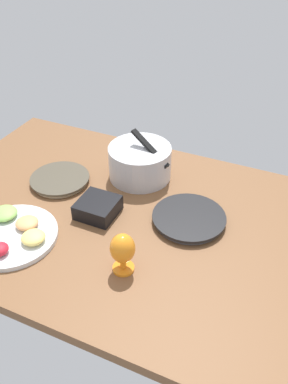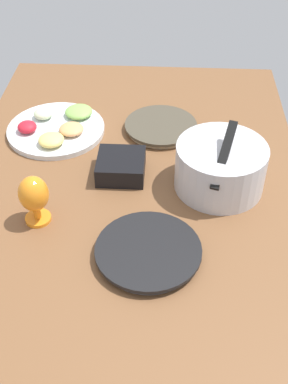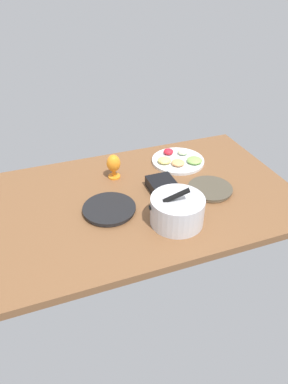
{
  "view_description": "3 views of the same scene",
  "coord_description": "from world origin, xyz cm",
  "px_view_note": "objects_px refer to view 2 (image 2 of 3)",
  "views": [
    {
      "loc": [
        55.09,
        -103.18,
        99.5
      ],
      "look_at": [
        4.28,
        9.15,
        6.04
      ],
      "focal_mm": 38.17,
      "sensor_mm": 36.0,
      "label": 1
    },
    {
      "loc": [
        108.1,
        10.44,
        95.17
      ],
      "look_at": [
        5.78,
        4.73,
        6.04
      ],
      "focal_mm": 46.54,
      "sensor_mm": 36.0,
      "label": 2
    },
    {
      "loc": [
        55.28,
        144.58,
        109.54
      ],
      "look_at": [
        3.88,
        4.76,
        6.04
      ],
      "focal_mm": 32.62,
      "sensor_mm": 36.0,
      "label": 3
    }
  ],
  "objects_px": {
    "fruit_platter": "(57,128)",
    "hurricane_glass_orange": "(34,196)",
    "square_bowl_black": "(121,165)",
    "dinner_plate_right": "(148,252)",
    "dinner_plate_left": "(161,127)",
    "mixing_bowl": "(220,166)"
  },
  "relations": [
    {
      "from": "fruit_platter",
      "to": "hurricane_glass_orange",
      "type": "xyz_separation_m",
      "value": [
        0.42,
        0.03,
        0.07
      ]
    },
    {
      "from": "dinner_plate_right",
      "to": "mixing_bowl",
      "type": "xyz_separation_m",
      "value": [
        -0.29,
        0.19,
        0.06
      ]
    },
    {
      "from": "fruit_platter",
      "to": "hurricane_glass_orange",
      "type": "distance_m",
      "value": 0.43
    },
    {
      "from": "mixing_bowl",
      "to": "dinner_plate_left",
      "type": "bearing_deg",
      "value": -147.96
    },
    {
      "from": "mixing_bowl",
      "to": "hurricane_glass_orange",
      "type": "distance_m",
      "value": 0.53
    },
    {
      "from": "dinner_plate_left",
      "to": "hurricane_glass_orange",
      "type": "xyz_separation_m",
      "value": [
        0.46,
        -0.32,
        0.07
      ]
    },
    {
      "from": "dinner_plate_left",
      "to": "square_bowl_black",
      "type": "bearing_deg",
      "value": -24.68
    },
    {
      "from": "dinner_plate_left",
      "to": "fruit_platter",
      "type": "bearing_deg",
      "value": -84.8
    },
    {
      "from": "dinner_plate_left",
      "to": "fruit_platter",
      "type": "distance_m",
      "value": 0.35
    },
    {
      "from": "mixing_bowl",
      "to": "square_bowl_black",
      "type": "height_order",
      "value": "mixing_bowl"
    },
    {
      "from": "dinner_plate_right",
      "to": "square_bowl_black",
      "type": "xyz_separation_m",
      "value": [
        -0.33,
        -0.1,
        0.02
      ]
    },
    {
      "from": "square_bowl_black",
      "to": "hurricane_glass_orange",
      "type": "bearing_deg",
      "value": -44.72
    },
    {
      "from": "mixing_bowl",
      "to": "dinner_plate_right",
      "type": "bearing_deg",
      "value": -33.9
    },
    {
      "from": "dinner_plate_right",
      "to": "hurricane_glass_orange",
      "type": "distance_m",
      "value": 0.34
    },
    {
      "from": "hurricane_glass_orange",
      "to": "square_bowl_black",
      "type": "relative_size",
      "value": 1.03
    },
    {
      "from": "fruit_platter",
      "to": "square_bowl_black",
      "type": "height_order",
      "value": "square_bowl_black"
    },
    {
      "from": "dinner_plate_left",
      "to": "square_bowl_black",
      "type": "relative_size",
      "value": 1.73
    },
    {
      "from": "hurricane_glass_orange",
      "to": "mixing_bowl",
      "type": "bearing_deg",
      "value": 108.98
    },
    {
      "from": "dinner_plate_right",
      "to": "hurricane_glass_orange",
      "type": "xyz_separation_m",
      "value": [
        -0.11,
        -0.31,
        0.07
      ]
    },
    {
      "from": "fruit_platter",
      "to": "square_bowl_black",
      "type": "xyz_separation_m",
      "value": [
        0.21,
        0.24,
        0.02
      ]
    },
    {
      "from": "mixing_bowl",
      "to": "square_bowl_black",
      "type": "bearing_deg",
      "value": -97.7
    },
    {
      "from": "hurricane_glass_orange",
      "to": "dinner_plate_left",
      "type": "bearing_deg",
      "value": 144.81
    }
  ]
}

